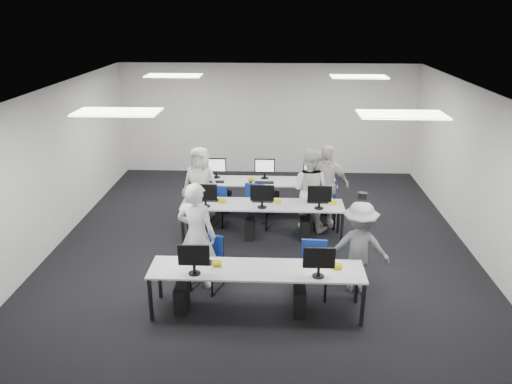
{
  "coord_description": "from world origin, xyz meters",
  "views": [
    {
      "loc": [
        0.28,
        -8.94,
        4.39
      ],
      "look_at": [
        -0.12,
        0.15,
        1.0
      ],
      "focal_mm": 35.0,
      "sensor_mm": 36.0,
      "label": 1
    }
  ],
  "objects_px": {
    "chair_1": "(313,279)",
    "chair_5": "(211,210)",
    "desk_front": "(257,272)",
    "student_0": "(197,235)",
    "chair_4": "(322,213)",
    "student_3": "(325,186)",
    "chair_3": "(261,214)",
    "student_1": "(310,189)",
    "chair_2": "(217,213)",
    "chair_0": "(207,272)",
    "chair_6": "(257,208)",
    "student_2": "(201,184)",
    "chair_7": "(322,208)",
    "desk_mid": "(262,206)",
    "photographer": "(359,247)"
  },
  "relations": [
    {
      "from": "chair_7",
      "to": "chair_2",
      "type": "bearing_deg",
      "value": 170.82
    },
    {
      "from": "desk_front",
      "to": "chair_7",
      "type": "xyz_separation_m",
      "value": [
        1.26,
        3.51,
        -0.38
      ]
    },
    {
      "from": "student_3",
      "to": "desk_mid",
      "type": "bearing_deg",
      "value": -164.96
    },
    {
      "from": "chair_3",
      "to": "chair_6",
      "type": "distance_m",
      "value": 0.33
    },
    {
      "from": "chair_5",
      "to": "chair_7",
      "type": "distance_m",
      "value": 2.4
    },
    {
      "from": "desk_mid",
      "to": "student_2",
      "type": "xyz_separation_m",
      "value": [
        -1.36,
        0.9,
        0.13
      ]
    },
    {
      "from": "chair_1",
      "to": "chair_7",
      "type": "xyz_separation_m",
      "value": [
        0.37,
        2.99,
        0.03
      ]
    },
    {
      "from": "desk_front",
      "to": "chair_0",
      "type": "bearing_deg",
      "value": 142.21
    },
    {
      "from": "chair_3",
      "to": "student_1",
      "type": "distance_m",
      "value": 1.17
    },
    {
      "from": "chair_0",
      "to": "chair_6",
      "type": "height_order",
      "value": "chair_6"
    },
    {
      "from": "student_3",
      "to": "chair_2",
      "type": "bearing_deg",
      "value": 168.96
    },
    {
      "from": "student_2",
      "to": "student_3",
      "type": "distance_m",
      "value": 2.65
    },
    {
      "from": "desk_front",
      "to": "student_0",
      "type": "relative_size",
      "value": 1.77
    },
    {
      "from": "student_1",
      "to": "student_0",
      "type": "bearing_deg",
      "value": 74.13
    },
    {
      "from": "chair_6",
      "to": "student_1",
      "type": "relative_size",
      "value": 0.52
    },
    {
      "from": "chair_2",
      "to": "chair_6",
      "type": "distance_m",
      "value": 0.9
    },
    {
      "from": "chair_6",
      "to": "student_0",
      "type": "relative_size",
      "value": 0.49
    },
    {
      "from": "chair_4",
      "to": "student_3",
      "type": "relative_size",
      "value": 0.53
    },
    {
      "from": "student_2",
      "to": "student_1",
      "type": "bearing_deg",
      "value": 4.39
    },
    {
      "from": "chair_5",
      "to": "photographer",
      "type": "relative_size",
      "value": 0.53
    },
    {
      "from": "chair_4",
      "to": "student_0",
      "type": "relative_size",
      "value": 0.51
    },
    {
      "from": "chair_2",
      "to": "chair_3",
      "type": "bearing_deg",
      "value": 7.43
    },
    {
      "from": "chair_1",
      "to": "chair_7",
      "type": "distance_m",
      "value": 3.01
    },
    {
      "from": "chair_5",
      "to": "student_2",
      "type": "xyz_separation_m",
      "value": [
        -0.22,
        0.14,
        0.56
      ]
    },
    {
      "from": "desk_mid",
      "to": "student_0",
      "type": "distance_m",
      "value": 2.12
    },
    {
      "from": "photographer",
      "to": "chair_6",
      "type": "bearing_deg",
      "value": -50.49
    },
    {
      "from": "chair_5",
      "to": "chair_7",
      "type": "bearing_deg",
      "value": 22.21
    },
    {
      "from": "chair_5",
      "to": "student_3",
      "type": "distance_m",
      "value": 2.5
    },
    {
      "from": "chair_2",
      "to": "student_3",
      "type": "bearing_deg",
      "value": 10.25
    },
    {
      "from": "desk_mid",
      "to": "photographer",
      "type": "bearing_deg",
      "value": -49.72
    },
    {
      "from": "desk_mid",
      "to": "chair_4",
      "type": "xyz_separation_m",
      "value": [
        1.25,
        0.63,
        -0.39
      ]
    },
    {
      "from": "chair_2",
      "to": "chair_4",
      "type": "distance_m",
      "value": 2.24
    },
    {
      "from": "desk_mid",
      "to": "chair_0",
      "type": "bearing_deg",
      "value": -113.33
    },
    {
      "from": "chair_6",
      "to": "student_2",
      "type": "height_order",
      "value": "student_2"
    },
    {
      "from": "chair_6",
      "to": "chair_7",
      "type": "bearing_deg",
      "value": 13.04
    },
    {
      "from": "chair_3",
      "to": "desk_mid",
      "type": "bearing_deg",
      "value": -68.78
    },
    {
      "from": "desk_front",
      "to": "chair_7",
      "type": "bearing_deg",
      "value": 70.3
    },
    {
      "from": "desk_front",
      "to": "chair_1",
      "type": "height_order",
      "value": "chair_1"
    },
    {
      "from": "chair_2",
      "to": "student_1",
      "type": "height_order",
      "value": "student_1"
    },
    {
      "from": "chair_1",
      "to": "chair_5",
      "type": "height_order",
      "value": "chair_1"
    },
    {
      "from": "chair_3",
      "to": "chair_6",
      "type": "height_order",
      "value": "chair_6"
    },
    {
      "from": "chair_4",
      "to": "student_0",
      "type": "height_order",
      "value": "student_0"
    },
    {
      "from": "desk_mid",
      "to": "chair_3",
      "type": "height_order",
      "value": "chair_3"
    },
    {
      "from": "chair_0",
      "to": "chair_5",
      "type": "distance_m",
      "value": 2.72
    },
    {
      "from": "chair_0",
      "to": "chair_3",
      "type": "relative_size",
      "value": 1.07
    },
    {
      "from": "student_0",
      "to": "chair_2",
      "type": "bearing_deg",
      "value": -73.43
    },
    {
      "from": "chair_1",
      "to": "chair_7",
      "type": "height_order",
      "value": "chair_7"
    },
    {
      "from": "chair_1",
      "to": "student_0",
      "type": "relative_size",
      "value": 0.49
    },
    {
      "from": "chair_1",
      "to": "chair_2",
      "type": "xyz_separation_m",
      "value": [
        -1.88,
        2.69,
        -0.02
      ]
    },
    {
      "from": "chair_6",
      "to": "chair_1",
      "type": "bearing_deg",
      "value": -58.15
    }
  ]
}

